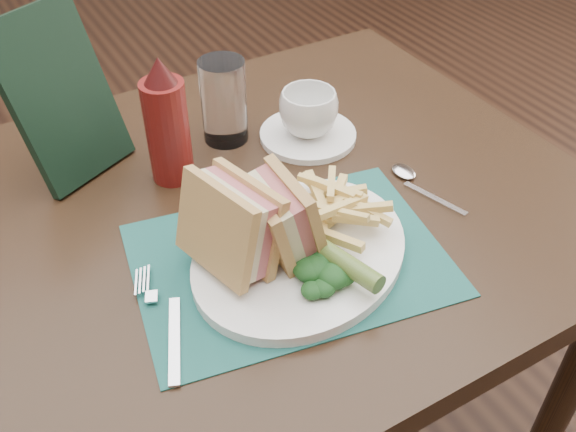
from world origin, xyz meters
The scene contains 16 objects.
floor centered at (0.00, 0.00, 0.00)m, with size 7.00×7.00×0.00m, color black.
table_main centered at (0.00, -0.50, 0.38)m, with size 0.90×0.75×0.75m, color black, non-canonical shape.
placemat centered at (-0.03, -0.63, 0.75)m, with size 0.38×0.27×0.00m, color #19504A.
plate centered at (-0.02, -0.63, 0.76)m, with size 0.30×0.24×0.01m, color white, non-canonical shape.
sandwich_half_a centered at (-0.12, -0.61, 0.83)m, with size 0.06×0.12×0.11m, color tan, non-canonical shape.
sandwich_half_b centered at (-0.06, -0.62, 0.82)m, with size 0.06×0.10×0.09m, color tan, non-canonical shape.
kale_garnish centered at (-0.01, -0.69, 0.78)m, with size 0.11×0.08×0.03m, color #133616, non-canonical shape.
pickle_spear centered at (0.00, -0.69, 0.79)m, with size 0.02×0.02×0.12m, color #486325.
fries_pile centered at (0.05, -0.61, 0.79)m, with size 0.18×0.20×0.05m, color #D9BD6C, non-canonical shape.
fork centered at (-0.20, -0.64, 0.76)m, with size 0.03×0.17×0.01m, color silver, non-canonical shape.
spoon centered at (0.20, -0.60, 0.76)m, with size 0.03×0.15×0.01m, color silver, non-canonical shape.
saucer centered at (0.13, -0.40, 0.76)m, with size 0.15×0.15×0.01m, color white.
coffee_cup centered at (0.13, -0.40, 0.80)m, with size 0.09×0.09×0.07m, color white.
drinking_glass centered at (0.02, -0.34, 0.81)m, with size 0.07×0.07×0.13m, color white.
ketchup_bottle centered at (-0.09, -0.39, 0.84)m, with size 0.06×0.06×0.19m, color #5D1210, non-canonical shape.
check_presenter centered at (-0.20, -0.30, 0.87)m, with size 0.15×0.02×0.24m, color black.
Camera 1 is at (-0.31, -1.12, 1.31)m, focal length 40.00 mm.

